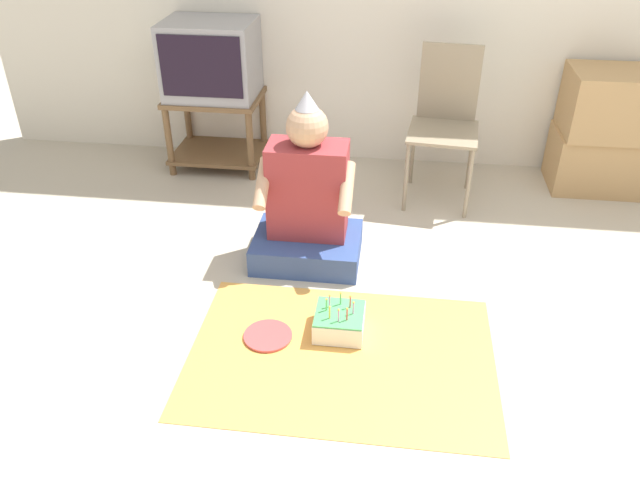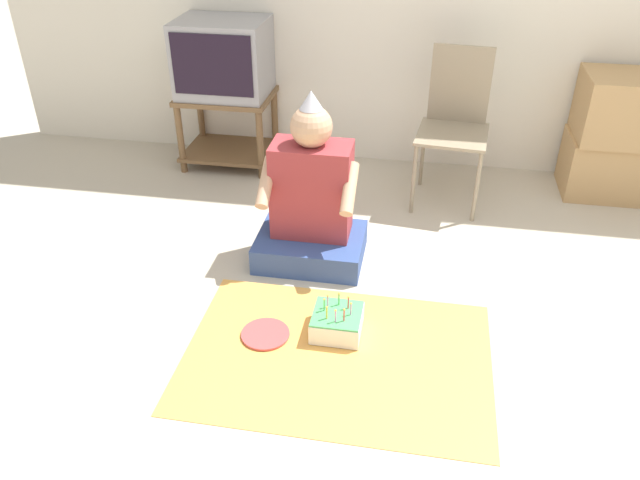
{
  "view_description": "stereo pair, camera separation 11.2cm",
  "coord_description": "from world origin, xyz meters",
  "px_view_note": "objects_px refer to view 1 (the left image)",
  "views": [
    {
      "loc": [
        -0.42,
        -1.92,
        1.85
      ],
      "look_at": [
        -0.72,
        0.45,
        0.35
      ],
      "focal_mm": 35.0,
      "sensor_mm": 36.0,
      "label": 1
    },
    {
      "loc": [
        -0.31,
        -1.9,
        1.85
      ],
      "look_at": [
        -0.72,
        0.45,
        0.35
      ],
      "focal_mm": 35.0,
      "sensor_mm": 36.0,
      "label": 2
    }
  ],
  "objects_px": {
    "folding_chair": "(445,115)",
    "birthday_cake": "(339,322)",
    "person_seated": "(308,205)",
    "tv": "(211,59)",
    "cardboard_box_stack": "(605,131)",
    "paper_plate": "(268,336)"
  },
  "relations": [
    {
      "from": "tv",
      "to": "folding_chair",
      "type": "distance_m",
      "value": 1.51
    },
    {
      "from": "folding_chair",
      "to": "birthday_cake",
      "type": "relative_size",
      "value": 4.14
    },
    {
      "from": "tv",
      "to": "birthday_cake",
      "type": "xyz_separation_m",
      "value": [
        1.0,
        -1.67,
        -0.67
      ]
    },
    {
      "from": "tv",
      "to": "birthday_cake",
      "type": "distance_m",
      "value": 2.05
    },
    {
      "from": "tv",
      "to": "person_seated",
      "type": "relative_size",
      "value": 0.62
    },
    {
      "from": "birthday_cake",
      "to": "paper_plate",
      "type": "relative_size",
      "value": 1.01
    },
    {
      "from": "paper_plate",
      "to": "tv",
      "type": "bearing_deg",
      "value": 111.5
    },
    {
      "from": "tv",
      "to": "cardboard_box_stack",
      "type": "distance_m",
      "value": 2.5
    },
    {
      "from": "person_seated",
      "to": "cardboard_box_stack",
      "type": "bearing_deg",
      "value": 31.66
    },
    {
      "from": "cardboard_box_stack",
      "to": "paper_plate",
      "type": "relative_size",
      "value": 3.46
    },
    {
      "from": "cardboard_box_stack",
      "to": "paper_plate",
      "type": "height_order",
      "value": "cardboard_box_stack"
    },
    {
      "from": "folding_chair",
      "to": "birthday_cake",
      "type": "distance_m",
      "value": 1.57
    },
    {
      "from": "birthday_cake",
      "to": "person_seated",
      "type": "bearing_deg",
      "value": 110.9
    },
    {
      "from": "folding_chair",
      "to": "person_seated",
      "type": "distance_m",
      "value": 1.11
    },
    {
      "from": "tv",
      "to": "folding_chair",
      "type": "xyz_separation_m",
      "value": [
        1.48,
        -0.24,
        -0.21
      ]
    },
    {
      "from": "tv",
      "to": "cardboard_box_stack",
      "type": "xyz_separation_m",
      "value": [
        2.47,
        -0.02,
        -0.35
      ]
    },
    {
      "from": "folding_chair",
      "to": "cardboard_box_stack",
      "type": "distance_m",
      "value": 1.03
    },
    {
      "from": "cardboard_box_stack",
      "to": "birthday_cake",
      "type": "distance_m",
      "value": 2.23
    },
    {
      "from": "tv",
      "to": "folding_chair",
      "type": "height_order",
      "value": "tv"
    },
    {
      "from": "tv",
      "to": "birthday_cake",
      "type": "height_order",
      "value": "tv"
    },
    {
      "from": "folding_chair",
      "to": "paper_plate",
      "type": "bearing_deg",
      "value": -117.63
    },
    {
      "from": "person_seated",
      "to": "birthday_cake",
      "type": "bearing_deg",
      "value": -69.1
    }
  ]
}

